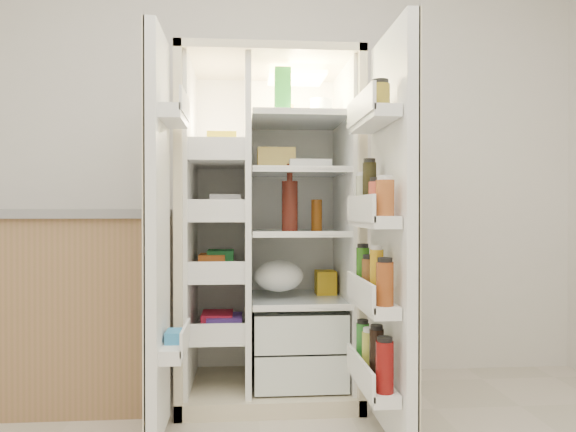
{
  "coord_description": "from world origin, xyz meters",
  "views": [
    {
      "loc": [
        -0.08,
        -1.32,
        1.0
      ],
      "look_at": [
        0.14,
        1.25,
        0.97
      ],
      "focal_mm": 34.0,
      "sensor_mm": 36.0,
      "label": 1
    }
  ],
  "objects": [
    {
      "name": "kitchen_counter",
      "position": [
        -1.19,
        1.66,
        0.5
      ],
      "size": [
        1.38,
        0.74,
        1.0
      ],
      "color": "#986E4C",
      "rests_on": "floor"
    },
    {
      "name": "wall_back",
      "position": [
        0.0,
        2.0,
        1.35
      ],
      "size": [
        4.0,
        0.02,
        2.7
      ],
      "primitive_type": "cube",
      "color": "silver",
      "rests_on": "floor"
    },
    {
      "name": "refrigerator",
      "position": [
        0.08,
        1.65,
        0.74
      ],
      "size": [
        0.92,
        0.7,
        1.8
      ],
      "color": "beige",
      "rests_on": "floor"
    },
    {
      "name": "freezer_door",
      "position": [
        -0.44,
        1.05,
        0.89
      ],
      "size": [
        0.15,
        0.4,
        1.72
      ],
      "color": "white",
      "rests_on": "floor"
    },
    {
      "name": "fridge_door",
      "position": [
        0.54,
        0.96,
        0.87
      ],
      "size": [
        0.17,
        0.58,
        1.72
      ],
      "color": "white",
      "rests_on": "floor"
    }
  ]
}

